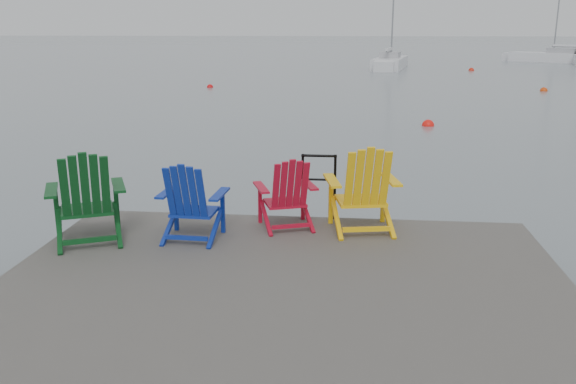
# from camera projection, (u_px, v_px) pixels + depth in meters

# --- Properties ---
(ground) EXTENTS (400.00, 400.00, 0.00)m
(ground) POSITION_uv_depth(u_px,v_px,m) (280.00, 336.00, 6.23)
(ground) COLOR slate
(ground) RESTS_ON ground
(dock) EXTENTS (6.00, 5.00, 1.40)m
(dock) POSITION_uv_depth(u_px,v_px,m) (280.00, 305.00, 6.14)
(dock) COLOR #2D2A28
(dock) RESTS_ON ground
(handrail) EXTENTS (0.48, 0.04, 0.90)m
(handrail) POSITION_uv_depth(u_px,v_px,m) (319.00, 180.00, 8.28)
(handrail) COLOR black
(handrail) RESTS_ON dock
(chair_green) EXTENTS (1.13, 1.08, 1.15)m
(chair_green) POSITION_uv_depth(u_px,v_px,m) (86.00, 197.00, 7.33)
(chair_green) COLOR #0B3F18
(chair_green) RESTS_ON dock
(chair_blue) EXTENTS (0.82, 0.76, 0.99)m
(chair_blue) POSITION_uv_depth(u_px,v_px,m) (191.00, 201.00, 7.45)
(chair_blue) COLOR navy
(chair_blue) RESTS_ON dock
(chair_red) EXTENTS (0.91, 0.86, 0.95)m
(chair_red) POSITION_uv_depth(u_px,v_px,m) (287.00, 193.00, 7.89)
(chair_red) COLOR #AF0C24
(chair_red) RESTS_ON dock
(chair_yellow) EXTENTS (1.02, 0.96, 1.14)m
(chair_yellow) POSITION_uv_depth(u_px,v_px,m) (363.00, 188.00, 7.74)
(chair_yellow) COLOR yellow
(chair_yellow) RESTS_ON dock
(sailboat_near) EXTENTS (3.21, 7.81, 10.58)m
(sailboat_near) POSITION_uv_depth(u_px,v_px,m) (390.00, 64.00, 45.89)
(sailboat_near) COLOR silver
(sailboat_near) RESTS_ON ground
(sailboat_far) EXTENTS (7.72, 6.74, 11.31)m
(sailboat_far) POSITION_uv_depth(u_px,v_px,m) (558.00, 58.00, 53.65)
(sailboat_far) COLOR silver
(sailboat_far) RESTS_ON ground
(buoy_a) EXTENTS (0.39, 0.39, 0.39)m
(buoy_a) POSITION_uv_depth(u_px,v_px,m) (428.00, 126.00, 19.43)
(buoy_a) COLOR red
(buoy_a) RESTS_ON ground
(buoy_b) EXTENTS (0.33, 0.33, 0.33)m
(buoy_b) POSITION_uv_depth(u_px,v_px,m) (210.00, 87.00, 31.66)
(buoy_b) COLOR red
(buoy_b) RESTS_ON ground
(buoy_c) EXTENTS (0.37, 0.37, 0.37)m
(buoy_c) POSITION_uv_depth(u_px,v_px,m) (544.00, 91.00, 29.86)
(buoy_c) COLOR #CF3D0C
(buoy_c) RESTS_ON ground
(buoy_d) EXTENTS (0.40, 0.40, 0.40)m
(buoy_d) POSITION_uv_depth(u_px,v_px,m) (471.00, 71.00, 43.70)
(buoy_d) COLOR red
(buoy_d) RESTS_ON ground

